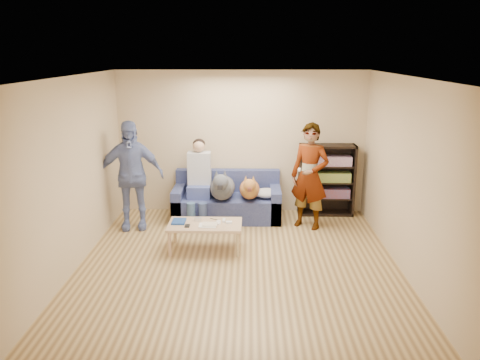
{
  "coord_description": "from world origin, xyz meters",
  "views": [
    {
      "loc": [
        0.16,
        -5.91,
        2.92
      ],
      "look_at": [
        0.0,
        1.2,
        0.95
      ],
      "focal_mm": 35.0,
      "sensor_mm": 36.0,
      "label": 1
    }
  ],
  "objects_px": {
    "person_standing_left": "(131,175)",
    "bookshelf": "(326,178)",
    "dog_tan": "(250,189)",
    "notebook_blue": "(179,221)",
    "camera_silver": "(198,219)",
    "sofa": "(227,202)",
    "person_seated": "(199,178)",
    "coffee_table": "(205,226)",
    "dog_gray": "(222,187)",
    "person_standing_right": "(310,176)"
  },
  "relations": [
    {
      "from": "sofa",
      "to": "dog_tan",
      "type": "distance_m",
      "value": 0.56
    },
    {
      "from": "person_standing_right",
      "to": "notebook_blue",
      "type": "height_order",
      "value": "person_standing_right"
    },
    {
      "from": "dog_tan",
      "to": "bookshelf",
      "type": "relative_size",
      "value": 0.87
    },
    {
      "from": "camera_silver",
      "to": "coffee_table",
      "type": "relative_size",
      "value": 0.1
    },
    {
      "from": "dog_tan",
      "to": "coffee_table",
      "type": "bearing_deg",
      "value": -118.6
    },
    {
      "from": "person_standing_left",
      "to": "notebook_blue",
      "type": "height_order",
      "value": "person_standing_left"
    },
    {
      "from": "dog_tan",
      "to": "bookshelf",
      "type": "xyz_separation_m",
      "value": [
        1.4,
        0.45,
        0.07
      ]
    },
    {
      "from": "bookshelf",
      "to": "camera_silver",
      "type": "bearing_deg",
      "value": -144.56
    },
    {
      "from": "sofa",
      "to": "person_standing_right",
      "type": "bearing_deg",
      "value": -17.49
    },
    {
      "from": "sofa",
      "to": "coffee_table",
      "type": "xyz_separation_m",
      "value": [
        -0.26,
        -1.44,
        0.09
      ]
    },
    {
      "from": "person_standing_left",
      "to": "dog_tan",
      "type": "distance_m",
      "value": 2.03
    },
    {
      "from": "dog_gray",
      "to": "bookshelf",
      "type": "distance_m",
      "value": 1.94
    },
    {
      "from": "sofa",
      "to": "coffee_table",
      "type": "relative_size",
      "value": 1.73
    },
    {
      "from": "sofa",
      "to": "person_seated",
      "type": "bearing_deg",
      "value": -165.41
    },
    {
      "from": "notebook_blue",
      "to": "coffee_table",
      "type": "bearing_deg",
      "value": -7.13
    },
    {
      "from": "camera_silver",
      "to": "dog_tan",
      "type": "distance_m",
      "value": 1.36
    },
    {
      "from": "dog_gray",
      "to": "camera_silver",
      "type": "bearing_deg",
      "value": -106.4
    },
    {
      "from": "person_standing_right",
      "to": "coffee_table",
      "type": "xyz_separation_m",
      "value": [
        -1.67,
        -1.0,
        -0.52
      ]
    },
    {
      "from": "person_standing_left",
      "to": "coffee_table",
      "type": "distance_m",
      "value": 1.68
    },
    {
      "from": "person_seated",
      "to": "bookshelf",
      "type": "height_order",
      "value": "person_seated"
    },
    {
      "from": "person_seated",
      "to": "coffee_table",
      "type": "height_order",
      "value": "person_seated"
    },
    {
      "from": "person_standing_right",
      "to": "camera_silver",
      "type": "bearing_deg",
      "value": -124.77
    },
    {
      "from": "dog_tan",
      "to": "dog_gray",
      "type": "bearing_deg",
      "value": -175.06
    },
    {
      "from": "person_standing_left",
      "to": "bookshelf",
      "type": "distance_m",
      "value": 3.48
    },
    {
      "from": "dog_gray",
      "to": "dog_tan",
      "type": "height_order",
      "value": "dog_gray"
    },
    {
      "from": "camera_silver",
      "to": "sofa",
      "type": "distance_m",
      "value": 1.38
    },
    {
      "from": "person_standing_left",
      "to": "sofa",
      "type": "relative_size",
      "value": 0.97
    },
    {
      "from": "dog_gray",
      "to": "person_seated",
      "type": "bearing_deg",
      "value": 162.15
    },
    {
      "from": "bookshelf",
      "to": "person_seated",
      "type": "bearing_deg",
      "value": -171.04
    },
    {
      "from": "camera_silver",
      "to": "bookshelf",
      "type": "xyz_separation_m",
      "value": [
        2.18,
        1.55,
        0.23
      ]
    },
    {
      "from": "person_seated",
      "to": "dog_tan",
      "type": "distance_m",
      "value": 0.91
    },
    {
      "from": "sofa",
      "to": "bookshelf",
      "type": "distance_m",
      "value": 1.86
    },
    {
      "from": "person_standing_right",
      "to": "sofa",
      "type": "xyz_separation_m",
      "value": [
        -1.41,
        0.44,
        -0.61
      ]
    },
    {
      "from": "coffee_table",
      "to": "bookshelf",
      "type": "relative_size",
      "value": 0.85
    },
    {
      "from": "camera_silver",
      "to": "dog_gray",
      "type": "xyz_separation_m",
      "value": [
        0.31,
        1.06,
        0.2
      ]
    },
    {
      "from": "dog_gray",
      "to": "coffee_table",
      "type": "height_order",
      "value": "dog_gray"
    },
    {
      "from": "sofa",
      "to": "camera_silver",
      "type": "bearing_deg",
      "value": -106.21
    },
    {
      "from": "person_standing_right",
      "to": "notebook_blue",
      "type": "bearing_deg",
      "value": -126.28
    },
    {
      "from": "person_standing_right",
      "to": "notebook_blue",
      "type": "relative_size",
      "value": 6.88
    },
    {
      "from": "sofa",
      "to": "dog_tan",
      "type": "relative_size",
      "value": 1.67
    },
    {
      "from": "person_standing_right",
      "to": "camera_silver",
      "type": "distance_m",
      "value": 2.04
    },
    {
      "from": "notebook_blue",
      "to": "bookshelf",
      "type": "relative_size",
      "value": 0.2
    },
    {
      "from": "camera_silver",
      "to": "notebook_blue",
      "type": "bearing_deg",
      "value": -165.96
    },
    {
      "from": "dog_tan",
      "to": "notebook_blue",
      "type": "bearing_deg",
      "value": -132.3
    },
    {
      "from": "notebook_blue",
      "to": "sofa",
      "type": "xyz_separation_m",
      "value": [
        0.66,
        1.39,
        -0.15
      ]
    },
    {
      "from": "person_standing_left",
      "to": "camera_silver",
      "type": "xyz_separation_m",
      "value": [
        1.19,
        -0.78,
        -0.48
      ]
    },
    {
      "from": "person_standing_right",
      "to": "sofa",
      "type": "height_order",
      "value": "person_standing_right"
    },
    {
      "from": "person_standing_right",
      "to": "person_standing_left",
      "type": "distance_m",
      "value": 2.99
    },
    {
      "from": "camera_silver",
      "to": "sofa",
      "type": "height_order",
      "value": "sofa"
    },
    {
      "from": "camera_silver",
      "to": "sofa",
      "type": "relative_size",
      "value": 0.06
    }
  ]
}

